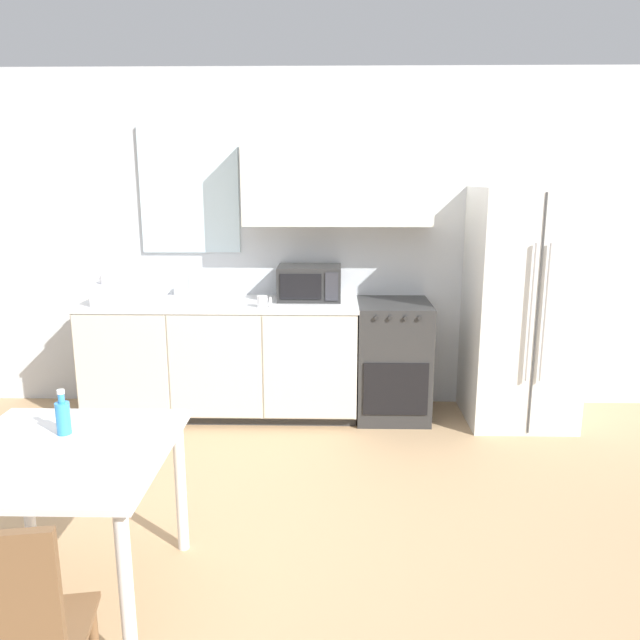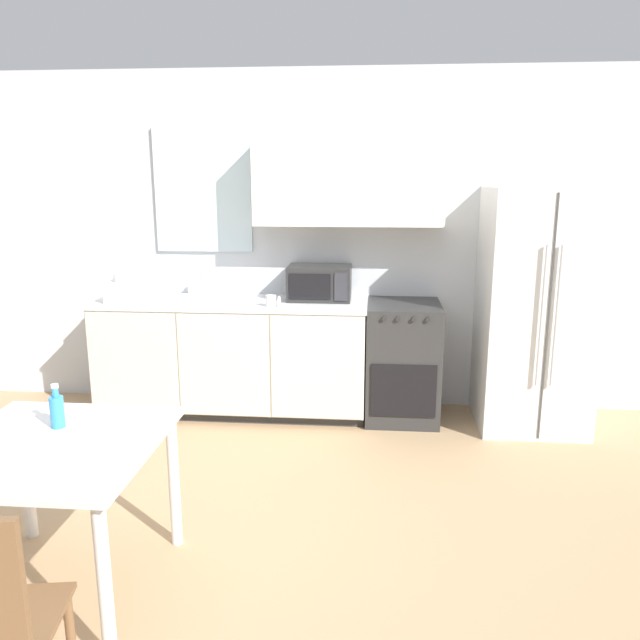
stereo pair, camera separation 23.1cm
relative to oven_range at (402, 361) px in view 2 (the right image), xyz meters
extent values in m
plane|color=tan|center=(-0.91, -1.64, -0.46)|extent=(12.00, 12.00, 0.00)
cube|color=silver|center=(-0.91, 0.34, 0.89)|extent=(12.00, 0.06, 2.70)
cube|color=silver|center=(-1.62, 0.30, 1.31)|extent=(0.79, 0.04, 0.99)
cube|color=beige|center=(-0.44, 0.15, 1.37)|extent=(1.45, 0.32, 0.65)
cube|color=#333333|center=(-1.35, 0.03, -0.42)|extent=(2.12, 0.56, 0.08)
cube|color=beige|center=(-1.35, 0.00, 0.03)|extent=(2.12, 0.62, 0.81)
cube|color=beige|center=(-2.06, -0.32, 0.03)|extent=(0.69, 0.01, 0.79)
cube|color=beige|center=(-1.35, -0.32, 0.03)|extent=(0.69, 0.01, 0.79)
cube|color=beige|center=(-0.65, -0.32, 0.03)|extent=(0.69, 0.01, 0.79)
cube|color=silver|center=(-1.35, 0.00, 0.45)|extent=(2.15, 0.64, 0.03)
cube|color=#2D2D2D|center=(0.00, 0.00, 0.00)|extent=(0.57, 0.61, 0.92)
cube|color=black|center=(0.00, -0.31, -0.14)|extent=(0.49, 0.01, 0.41)
cylinder|color=#262626|center=(-0.16, -0.31, 0.41)|extent=(0.03, 0.02, 0.03)
cylinder|color=#262626|center=(-0.06, -0.31, 0.41)|extent=(0.03, 0.02, 0.03)
cylinder|color=#262626|center=(0.06, -0.31, 0.41)|extent=(0.03, 0.02, 0.03)
cylinder|color=#262626|center=(0.16, -0.31, 0.41)|extent=(0.03, 0.02, 0.03)
cube|color=silver|center=(0.97, -0.05, 0.44)|extent=(0.78, 0.72, 1.81)
cube|color=#3F3F3F|center=(0.97, -0.42, 0.44)|extent=(0.01, 0.01, 1.75)
cylinder|color=silver|center=(0.92, -0.44, 0.48)|extent=(0.02, 0.02, 0.99)
cylinder|color=silver|center=(1.02, -0.44, 0.48)|extent=(0.02, 0.02, 0.99)
cube|color=#B7BABC|center=(-1.62, 0.00, 0.47)|extent=(0.70, 0.38, 0.02)
cylinder|color=silver|center=(-1.62, 0.15, 0.58)|extent=(0.02, 0.02, 0.20)
cylinder|color=silver|center=(-1.62, 0.08, 0.67)|extent=(0.02, 0.14, 0.02)
cube|color=#282828|center=(-0.66, 0.11, 0.60)|extent=(0.49, 0.34, 0.27)
cube|color=black|center=(-0.72, -0.07, 0.60)|extent=(0.32, 0.01, 0.19)
cube|color=#2D2D33|center=(-0.48, -0.07, 0.60)|extent=(0.10, 0.01, 0.22)
cylinder|color=white|center=(-1.00, -0.20, 0.51)|extent=(0.08, 0.08, 0.09)
torus|color=white|center=(-0.94, -0.20, 0.51)|extent=(0.02, 0.07, 0.07)
cube|color=white|center=(-2.17, -0.13, 0.54)|extent=(0.23, 0.20, 0.16)
sphere|color=white|center=(-2.17, -0.13, 0.66)|extent=(0.13, 0.13, 0.13)
cube|color=white|center=(-1.64, -2.30, 0.26)|extent=(0.91, 0.96, 0.03)
cylinder|color=white|center=(-1.24, -2.72, -0.11)|extent=(0.06, 0.06, 0.71)
cylinder|color=white|center=(-2.03, -1.88, -0.11)|extent=(0.06, 0.06, 0.71)
cylinder|color=white|center=(-1.24, -1.88, -0.11)|extent=(0.06, 0.06, 0.71)
cylinder|color=#338CD8|center=(-1.69, -2.13, 0.35)|extent=(0.06, 0.06, 0.15)
cylinder|color=#338CD8|center=(-1.69, -2.13, 0.45)|extent=(0.03, 0.03, 0.04)
cylinder|color=white|center=(-1.69, -2.13, 0.48)|extent=(0.03, 0.03, 0.02)
camera|label=1|loc=(-0.47, -4.75, 1.42)|focal=35.00mm
camera|label=2|loc=(-0.24, -4.74, 1.42)|focal=35.00mm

